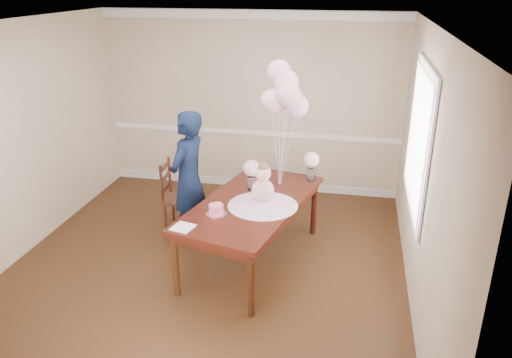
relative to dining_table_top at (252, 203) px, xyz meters
The scene contains 52 objects.
floor 0.94m from the dining_table_top, 148.46° to the right, with size 4.50×5.00×0.00m, color black.
ceiling 2.04m from the dining_table_top, 148.46° to the right, with size 4.50×5.00×0.02m, color silver.
wall_back 2.33m from the dining_table_top, 102.50° to the left, with size 4.50×0.02×2.70m, color tan.
wall_front 2.91m from the dining_table_top, 99.89° to the right, with size 4.50×0.02×2.70m, color tan.
wall_left 2.82m from the dining_table_top, behind, with size 0.02×5.00×2.70m, color tan.
wall_right 1.89m from the dining_table_top, ahead, with size 0.02×5.00×2.70m, color tan.
chair_rail_trim 2.25m from the dining_table_top, 102.56° to the left, with size 4.50×0.02×0.07m, color white.
crown_molding 2.93m from the dining_table_top, 102.56° to the left, with size 4.50×0.02×0.12m, color white.
baseboard_trim 2.35m from the dining_table_top, 102.56° to the left, with size 4.50×0.02×0.12m, color silver.
window_frame 1.93m from the dining_table_top, ahead, with size 0.02×1.66×1.56m, color white.
window_blinds 1.91m from the dining_table_top, ahead, with size 0.01×1.50×1.40m, color silver.
dining_table_top is the anchor object (origin of this frame).
table_apron 0.08m from the dining_table_top, ahead, with size 0.93×1.96×0.10m, color black.
table_leg_fl 1.11m from the dining_table_top, 127.79° to the right, with size 0.07×0.07×0.72m, color black.
table_leg_fr 1.11m from the dining_table_top, 78.72° to the right, with size 0.07×0.07×0.72m, color black.
table_leg_bl 1.11m from the dining_table_top, 101.28° to the left, with size 0.07×0.07×0.72m, color black.
table_leg_br 1.11m from the dining_table_top, 52.21° to the left, with size 0.07×0.07×0.72m, color black.
baby_skirt 0.18m from the dining_table_top, 31.69° to the right, with size 0.78×0.78×0.10m, color #E0A5CB.
baby_torso 0.27m from the dining_table_top, 31.69° to the right, with size 0.25×0.25×0.25m, color pink.
baby_head 0.44m from the dining_table_top, 31.69° to the right, with size 0.18×0.18×0.18m, color #FEC1AF.
baby_hair 0.50m from the dining_table_top, 31.69° to the right, with size 0.12×0.12×0.12m, color brown.
cake_platter 0.51m from the dining_table_top, 127.22° to the right, with size 0.23×0.23×0.01m, color #BCBCC0.
birthday_cake 0.51m from the dining_table_top, 127.22° to the right, with size 0.15×0.15×0.10m, color #FF5079.
cake_flower_a 0.53m from the dining_table_top, 127.22° to the right, with size 0.03×0.03×0.03m, color silver.
cake_flower_b 0.50m from the dining_table_top, 124.83° to the right, with size 0.03×0.03×0.03m, color white.
rose_vase_near 0.36m from the dining_table_top, 103.31° to the left, with size 0.10×0.10×0.16m, color silver.
roses_near 0.45m from the dining_table_top, 103.31° to the left, with size 0.20×0.20×0.20m, color beige.
rose_vase_far 0.96m from the dining_table_top, 52.66° to the left, with size 0.10×0.10×0.16m, color silver.
roses_far 1.00m from the dining_table_top, 52.66° to the left, with size 0.20×0.20×0.20m, color #FFD5DA.
napkin 0.95m from the dining_table_top, 125.64° to the right, with size 0.21×0.21×0.01m, color white.
balloon_weight 0.58m from the dining_table_top, 66.44° to the left, with size 0.04×0.04×0.02m, color silver.
balloon_a 1.20m from the dining_table_top, 76.74° to the left, with size 0.29×0.29×0.29m, color #FCB2D0.
balloon_b 1.28m from the dining_table_top, 54.94° to the left, with size 0.29×0.29×0.29m, color #F4ADC1.
balloon_c 1.43m from the dining_table_top, 66.28° to the left, with size 0.29×0.29×0.29m, color #FFB4CF.
balloon_d 1.53m from the dining_table_top, 75.04° to the left, with size 0.29×0.29×0.29m, color #F7AFC9.
balloon_e 1.22m from the dining_table_top, 55.10° to the left, with size 0.29×0.29×0.29m, color #F4ADCF.
balloon_ribbon_a 0.74m from the dining_table_top, 71.55° to the left, with size 0.00×0.00×0.86m, color white.
balloon_ribbon_b 0.77m from the dining_table_top, 60.80° to the left, with size 0.00×0.00×0.97m, color white.
balloon_ribbon_c 0.85m from the dining_table_top, 66.36° to the left, with size 0.00×0.00×1.07m, color white.
balloon_ribbon_d 0.89m from the dining_table_top, 71.13° to the left, with size 0.00×0.00×1.17m, color white.
balloon_ribbon_e 0.77m from the dining_table_top, 60.22° to the left, with size 0.00×0.00×0.81m, color white.
dining_chair_seat 1.34m from the dining_table_top, 149.27° to the left, with size 0.40×0.40×0.05m, color #3E1C10.
chair_leg_fl 1.47m from the dining_table_top, 158.81° to the left, with size 0.04×0.04×0.39m, color #3D1610.
chair_leg_fr 1.20m from the dining_table_top, 151.86° to the left, with size 0.04×0.04×0.39m, color #381E0F.
chair_leg_bl 1.62m from the dining_table_top, 147.44° to the left, with size 0.04×0.04×0.39m, color #33180D.
chair_leg_br 1.38m from the dining_table_top, 139.00° to the left, with size 0.04×0.04×0.39m, color #3E1810.
chair_back_post_l 1.38m from the dining_table_top, 159.10° to the left, with size 0.04×0.04×0.51m, color #37140F.
chair_back_post_r 1.54m from the dining_table_top, 147.83° to the left, with size 0.04×0.04×0.51m, color #39130F.
chair_slat_low 1.46m from the dining_table_top, 153.16° to the left, with size 0.03×0.36×0.05m, color black.
chair_slat_mid 1.45m from the dining_table_top, 153.16° to the left, with size 0.03×0.36×0.05m, color #391F0F.
chair_slat_top 1.45m from the dining_table_top, 153.16° to the left, with size 0.03×0.36×0.05m, color #37180F.
woman 0.92m from the dining_table_top, 159.68° to the left, with size 0.62×0.41×1.69m, color black.
Camera 1 is at (1.55, -4.71, 3.12)m, focal length 35.00 mm.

